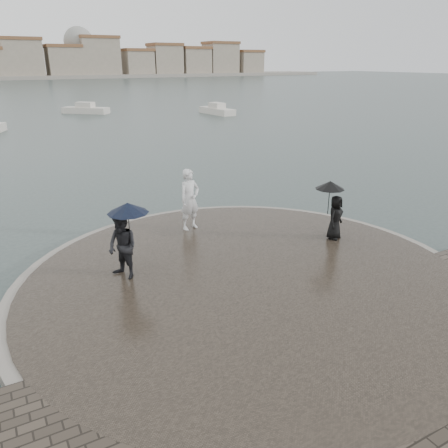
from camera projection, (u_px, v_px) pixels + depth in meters
ground at (336, 359)px, 9.11m from camera, size 400.00×400.00×0.00m
kerb_ring at (247, 283)px, 11.91m from camera, size 12.50×12.50×0.32m
quay_tip at (247, 282)px, 11.91m from camera, size 11.90×11.90×0.36m
statue at (190, 199)px, 14.87m from camera, size 0.86×0.65×2.10m
visitor_left at (124, 237)px, 11.46m from camera, size 1.28×1.18×2.04m
visitor_right at (334, 207)px, 14.00m from camera, size 1.13×0.93×1.95m
boats at (63, 115)px, 47.08m from camera, size 31.11×17.24×1.50m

